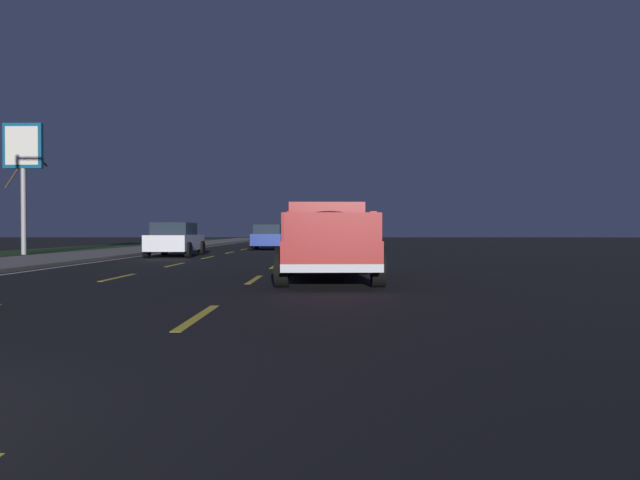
{
  "coord_description": "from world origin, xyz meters",
  "views": [
    {
      "loc": [
        -2.99,
        -3.53,
        1.18
      ],
      "look_at": [
        12.5,
        -3.31,
        0.93
      ],
      "focal_mm": 32.89,
      "sensor_mm": 36.0,
      "label": 1
    }
  ],
  "objects_px": {
    "sedan_white": "(175,239)",
    "bare_tree_far": "(23,193)",
    "pickup_truck": "(327,239)",
    "sedan_blue": "(268,237)",
    "gas_price_sign": "(23,157)"
  },
  "relations": [
    {
      "from": "sedan_white",
      "to": "bare_tree_far",
      "type": "bearing_deg",
      "value": 64.1
    },
    {
      "from": "sedan_blue",
      "to": "gas_price_sign",
      "type": "xyz_separation_m",
      "value": [
        -7.7,
        11.19,
        4.0
      ]
    },
    {
      "from": "sedan_blue",
      "to": "sedan_white",
      "type": "relative_size",
      "value": 1.0
    },
    {
      "from": "sedan_white",
      "to": "sedan_blue",
      "type": "bearing_deg",
      "value": -19.41
    },
    {
      "from": "gas_price_sign",
      "to": "bare_tree_far",
      "type": "xyz_separation_m",
      "value": [
        2.88,
        1.5,
        -1.61
      ]
    },
    {
      "from": "gas_price_sign",
      "to": "bare_tree_far",
      "type": "height_order",
      "value": "gas_price_sign"
    },
    {
      "from": "pickup_truck",
      "to": "bare_tree_far",
      "type": "height_order",
      "value": "bare_tree_far"
    },
    {
      "from": "pickup_truck",
      "to": "bare_tree_far",
      "type": "relative_size",
      "value": 0.91
    },
    {
      "from": "pickup_truck",
      "to": "gas_price_sign",
      "type": "relative_size",
      "value": 0.86
    },
    {
      "from": "sedan_blue",
      "to": "sedan_white",
      "type": "height_order",
      "value": "same"
    },
    {
      "from": "sedan_blue",
      "to": "gas_price_sign",
      "type": "bearing_deg",
      "value": 124.53
    },
    {
      "from": "pickup_truck",
      "to": "sedan_white",
      "type": "relative_size",
      "value": 1.24
    },
    {
      "from": "sedan_white",
      "to": "bare_tree_far",
      "type": "distance_m",
      "value": 10.71
    },
    {
      "from": "sedan_blue",
      "to": "bare_tree_far",
      "type": "distance_m",
      "value": 13.78
    },
    {
      "from": "sedan_white",
      "to": "pickup_truck",
      "type": "bearing_deg",
      "value": -151.19
    }
  ]
}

